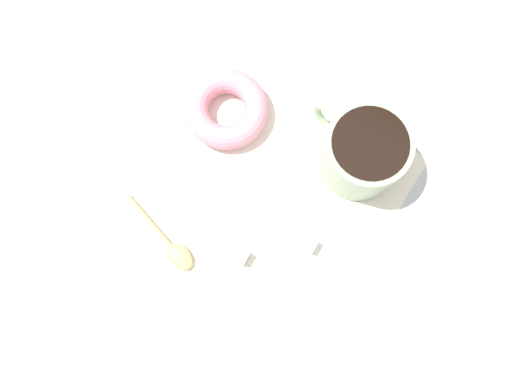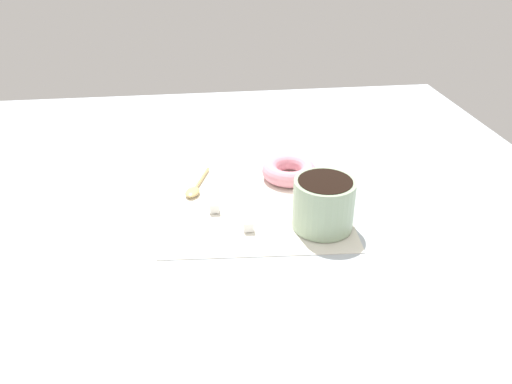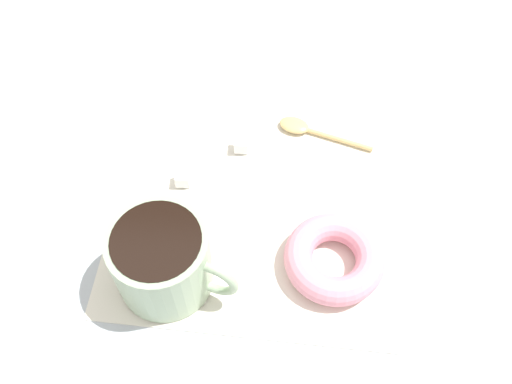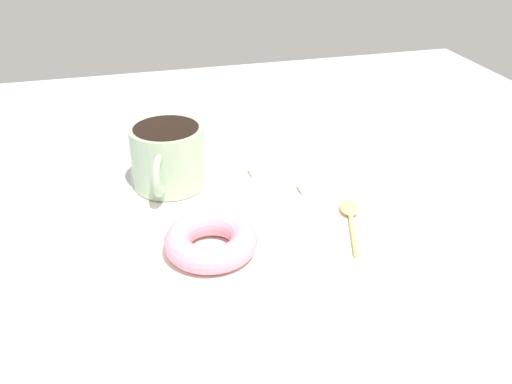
{
  "view_description": "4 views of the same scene",
  "coord_description": "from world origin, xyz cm",
  "views": [
    {
      "loc": [
        -6.54,
        7.67,
        58.82
      ],
      "look_at": [
        -0.96,
        -2.23,
        2.3
      ],
      "focal_mm": 35.0,
      "sensor_mm": 36.0,
      "label": 1
    },
    {
      "loc": [
        -73.93,
        6.91,
        43.9
      ],
      "look_at": [
        -0.96,
        -2.23,
        2.3
      ],
      "focal_mm": 35.0,
      "sensor_mm": 36.0,
      "label": 2
    },
    {
      "loc": [
        0.57,
        -35.52,
        53.25
      ],
      "look_at": [
        -0.96,
        -2.23,
        2.3
      ],
      "focal_mm": 40.0,
      "sensor_mm": 36.0,
      "label": 3
    },
    {
      "loc": [
        57.64,
        -17.95,
        36.51
      ],
      "look_at": [
        -0.96,
        -2.23,
        2.3
      ],
      "focal_mm": 40.0,
      "sensor_mm": 36.0,
      "label": 4
    }
  ],
  "objects": [
    {
      "name": "coffee_cup",
      "position": [
        -9.36,
        -11.76,
        4.49
      ],
      "size": [
        12.4,
        9.53,
        8.09
      ],
      "color": "#9EB793",
      "rests_on": "napkin"
    },
    {
      "name": "sugar_cube_extra",
      "position": [
        -9.23,
        0.46,
        1.07
      ],
      "size": [
        1.55,
        1.55,
        1.55
      ],
      "primitive_type": "cube",
      "color": "white",
      "rests_on": "napkin"
    },
    {
      "name": "spoon",
      "position": [
        4.42,
        8.09,
        0.71
      ],
      "size": [
        11.34,
        5.08,
        0.9
      ],
      "color": "#D8B772",
      "rests_on": "napkin"
    },
    {
      "name": "napkin",
      "position": [
        -0.96,
        -2.23,
        0.15
      ],
      "size": [
        32.37,
        32.37,
        0.3
      ],
      "primitive_type": "cube",
      "rotation": [
        0.0,
        0.0,
        -0.07
      ],
      "color": "white",
      "rests_on": "ground_plane"
    },
    {
      "name": "sugar_cube",
      "position": [
        -3.02,
        5.03,
        1.09
      ],
      "size": [
        1.58,
        1.58,
        1.58
      ],
      "primitive_type": "cube",
      "color": "white",
      "rests_on": "napkin"
    },
    {
      "name": "ground_plane",
      "position": [
        0.0,
        0.0,
        -1.0
      ],
      "size": [
        120.0,
        120.0,
        2.0
      ],
      "primitive_type": "cube",
      "color": "#B2BCC6"
    },
    {
      "name": "donut",
      "position": [
        7.22,
        -9.47,
        1.76
      ],
      "size": [
        10.15,
        10.15,
        2.91
      ],
      "primitive_type": "torus",
      "color": "pink",
      "rests_on": "napkin"
    }
  ]
}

